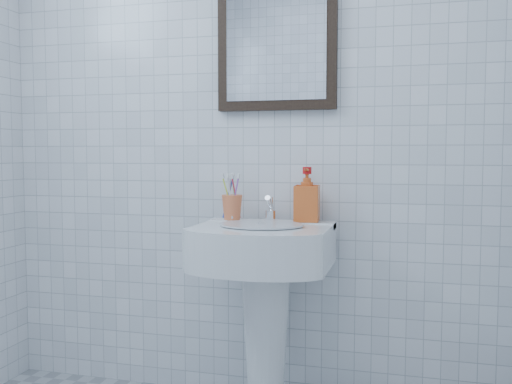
% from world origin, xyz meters
% --- Properties ---
extents(wall_back, '(2.20, 0.02, 2.50)m').
position_xyz_m(wall_back, '(0.00, 1.20, 1.25)').
color(wall_back, white).
rests_on(wall_back, ground).
extents(washbasin, '(0.52, 0.38, 0.79)m').
position_xyz_m(washbasin, '(0.15, 0.98, 0.53)').
color(washbasin, white).
rests_on(washbasin, ground).
extents(faucet, '(0.04, 0.09, 0.11)m').
position_xyz_m(faucet, '(0.15, 1.08, 0.83)').
color(faucet, white).
rests_on(faucet, washbasin).
extents(toothbrush_cup, '(0.11, 0.11, 0.10)m').
position_xyz_m(toothbrush_cup, '(-0.01, 1.08, 0.84)').
color(toothbrush_cup, '#E36D3F').
rests_on(toothbrush_cup, washbasin).
extents(soap_dispenser, '(0.10, 0.11, 0.22)m').
position_xyz_m(soap_dispenser, '(0.29, 1.10, 0.90)').
color(soap_dispenser, '#C23E12').
rests_on(soap_dispenser, washbasin).
extents(wall_mirror, '(0.50, 0.04, 0.62)m').
position_xyz_m(wall_mirror, '(0.15, 1.18, 1.55)').
color(wall_mirror, black).
rests_on(wall_mirror, wall_back).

